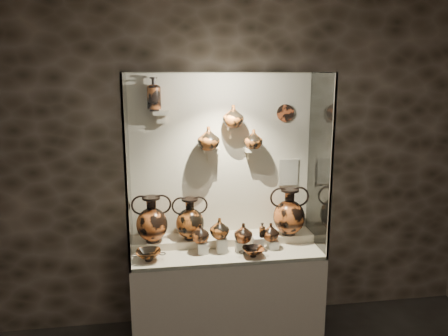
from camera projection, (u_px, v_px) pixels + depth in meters
The scene contains 36 objects.
wall_back at pixel (221, 159), 4.10m from camera, with size 5.00×0.02×3.20m, color #2E261D.
plinth at pixel (226, 293), 4.04m from camera, with size 1.70×0.60×0.80m, color beige.
front_tier at pixel (227, 251), 3.95m from camera, with size 1.68×0.58×0.03m, color beige.
rear_tier at pixel (224, 240), 4.12m from camera, with size 1.70×0.25×0.10m, color beige.
back_panel at pixel (221, 160), 4.10m from camera, with size 1.70×0.03×1.60m, color beige.
glass_front at pixel (232, 174), 3.50m from camera, with size 1.70×0.01×1.60m, color white.
glass_left at pixel (127, 169), 3.67m from camera, with size 0.01×0.60×1.60m, color white.
glass_right at pixel (320, 163), 3.92m from camera, with size 0.01×0.60×1.60m, color white.
glass_top at pixel (227, 73), 3.62m from camera, with size 1.70×0.60×0.01m, color white.
frame_post_left at pixel (126, 177), 3.39m from camera, with size 0.02×0.02×1.60m, color gray.
frame_post_right at pixel (332, 170), 3.63m from camera, with size 0.02×0.02×1.60m, color gray.
pedestal_a at pixel (203, 248), 3.86m from camera, with size 0.09×0.09×0.10m, color beige.
pedestal_b at pixel (222, 245), 3.88m from camera, with size 0.09×0.09×0.13m, color beige.
pedestal_c at pixel (241, 246), 3.91m from camera, with size 0.09×0.09×0.09m, color beige.
pedestal_d at pixel (258, 243), 3.93m from camera, with size 0.09×0.09×0.12m, color beige.
pedestal_e at pixel (273, 245), 3.96m from camera, with size 0.09×0.09×0.08m, color beige.
bracket_ul at pixel (161, 113), 3.85m from camera, with size 0.14×0.12×0.04m, color beige.
bracket_ca at pixel (212, 151), 3.99m from camera, with size 0.14×0.12×0.04m, color beige.
bracket_cb at pixel (233, 129), 3.97m from camera, with size 0.10×0.12×0.04m, color beige.
bracket_cc at pixel (252, 150), 4.04m from camera, with size 0.14×0.12×0.04m, color beige.
amphora_left at pixel (152, 219), 3.91m from camera, with size 0.34×0.34×0.42m, color #AD5121, non-canonical shape.
amphora_mid at pixel (190, 219), 3.98m from camera, with size 0.31×0.31×0.39m, color #A9531D, non-canonical shape.
amphora_right at pixel (289, 212), 4.09m from camera, with size 0.36×0.36×0.45m, color #AD5121, non-canonical shape.
jug_a at pixel (200, 233), 3.84m from camera, with size 0.16×0.16×0.17m, color #AD5121.
jug_b at pixel (219, 228), 3.86m from camera, with size 0.17×0.17×0.18m, color #A9531D.
jug_c at pixel (243, 233), 3.87m from camera, with size 0.17×0.17×0.17m, color #AD5121.
jug_e at pixel (271, 232), 3.94m from camera, with size 0.15×0.15×0.16m, color #AD5121.
lekythos_small at pixel (262, 229), 3.91m from camera, with size 0.06×0.06×0.15m, color #A9531D, non-canonical shape.
kylix_left at pixel (149, 254), 3.71m from camera, with size 0.27×0.23×0.11m, color #A9531D, non-canonical shape.
kylix_right at pixel (253, 251), 3.79m from camera, with size 0.24×0.20×0.10m, color #AD5121, non-canonical shape.
lekythos_tall at pixel (154, 92), 3.79m from camera, with size 0.13×0.13×0.33m, color #AD5121, non-canonical shape.
ovoid_vase_a at pixel (209, 138), 3.91m from camera, with size 0.20×0.20×0.21m, color #A9531D.
ovoid_vase_b at pixel (233, 116), 3.91m from camera, with size 0.19×0.19×0.20m, color #A9531D.
ovoid_vase_c at pixel (254, 139), 3.99m from camera, with size 0.17×0.17×0.17m, color #A9531D.
wall_plate at pixel (285, 113), 4.07m from camera, with size 0.16×0.16×0.02m, color #B34B23.
info_placard at pixel (288, 172), 4.20m from camera, with size 0.19×0.01×0.26m, color beige.
Camera 1 is at (-0.58, -1.48, 2.38)m, focal length 35.00 mm.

